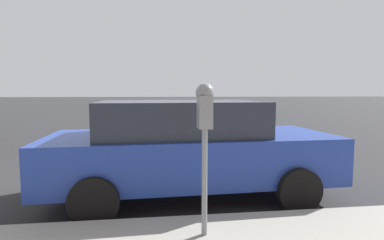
{
  "coord_description": "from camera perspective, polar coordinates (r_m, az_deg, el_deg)",
  "views": [
    {
      "loc": [
        -5.76,
        0.27,
        1.69
      ],
      "look_at": [
        -2.33,
        -0.16,
        1.37
      ],
      "focal_mm": 28.0,
      "sensor_mm": 36.0,
      "label": 1
    }
  ],
  "objects": [
    {
      "name": "parking_meter",
      "position": [
        3.1,
        2.43,
        0.03
      ],
      "size": [
        0.21,
        0.19,
        1.62
      ],
      "color": "gray",
      "rests_on": "sidewalk"
    },
    {
      "name": "car_blue",
      "position": [
        4.84,
        -0.72,
        -5.11
      ],
      "size": [
        2.15,
        4.52,
        1.55
      ],
      "rotation": [
        0.0,
        0.0,
        3.18
      ],
      "color": "navy",
      "rests_on": "ground_plane"
    },
    {
      "name": "ground_plane",
      "position": [
        6.01,
        -4.4,
        -11.06
      ],
      "size": [
        220.0,
        220.0,
        0.0
      ],
      "primitive_type": "plane",
      "color": "#2B2B2D"
    }
  ]
}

